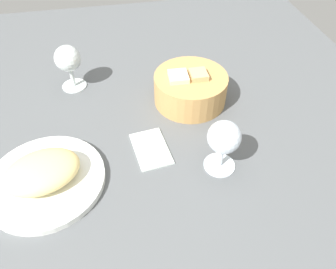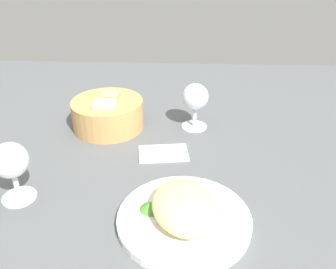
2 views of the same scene
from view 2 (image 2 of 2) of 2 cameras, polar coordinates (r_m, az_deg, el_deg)
ground_plane at (r=76.70cm, az=-4.75°, el=-6.18°), size 140.00×140.00×2.00cm
plate at (r=63.26cm, az=2.57°, el=-13.31°), size 23.05×23.05×1.40cm
omelette at (r=61.32cm, az=2.63°, el=-11.34°), size 16.72×14.20×4.39cm
lettuce_garnish at (r=63.59cm, az=-2.77°, el=-11.19°), size 4.03×4.03×1.66cm
bread_basket at (r=91.36cm, az=-9.53°, el=3.29°), size 17.76×17.76×8.64cm
wine_glass_near at (r=88.74cm, az=4.35°, el=5.59°), size 6.54×6.54×11.72cm
wine_glass_far at (r=69.76cm, az=-23.73°, el=-4.26°), size 6.56×6.56×11.76cm
folded_napkin at (r=80.66cm, az=-0.74°, el=-2.88°), size 8.35×11.81×0.80cm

